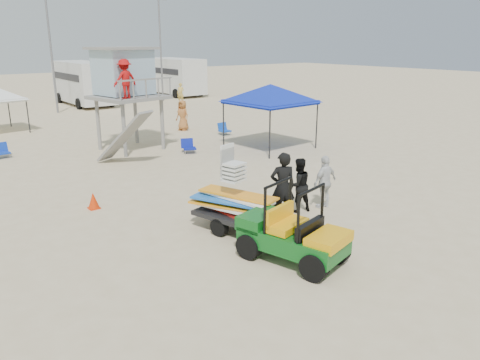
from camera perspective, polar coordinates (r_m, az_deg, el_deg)
ground at (r=10.38m, az=8.06°, el=-11.20°), size 140.00×140.00×0.00m
utility_cart at (r=10.53m, az=6.56°, el=-5.75°), size 1.71×2.56×1.78m
surf_trailer at (r=12.19m, az=-1.03°, el=-2.46°), size 1.65×2.42×2.03m
man_left at (r=12.85m, az=5.21°, el=-0.85°), size 0.84×0.72×1.94m
man_mid at (r=13.63m, az=7.12°, el=-0.62°), size 0.89×0.76×1.60m
man_right at (r=14.06m, az=10.31°, el=-0.23°), size 0.96×0.45×1.60m
lifeguard_tower at (r=21.71m, az=-13.93°, el=12.21°), size 3.21×3.21×4.44m
canopy_blue at (r=21.54m, az=3.74°, el=11.21°), size 3.42×3.42×3.33m
cone_near at (r=14.58m, az=-17.44°, el=-2.41°), size 0.34×0.34×0.50m
beach_chair_a at (r=22.42m, az=-27.05°, el=3.23°), size 0.58×0.63×0.64m
beach_chair_b at (r=24.91m, az=-2.01°, el=6.24°), size 0.56×0.60×0.64m
beach_chair_c at (r=20.95m, az=-6.32°, el=4.15°), size 0.70×0.77×0.64m
rv_mid_right at (r=38.59m, az=-18.58°, el=11.35°), size 2.64×7.00×3.25m
rv_far_right at (r=43.69m, az=-7.85°, el=12.57°), size 2.64×6.60×3.25m
light_pole_left at (r=34.72m, az=-22.01°, el=14.16°), size 0.14×0.14×8.00m
light_pole_right at (r=39.52m, az=-9.64°, el=15.27°), size 0.14×0.14×8.00m
distant_beachgoers at (r=27.33m, az=-21.99°, el=7.06°), size 18.29×11.26×1.72m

